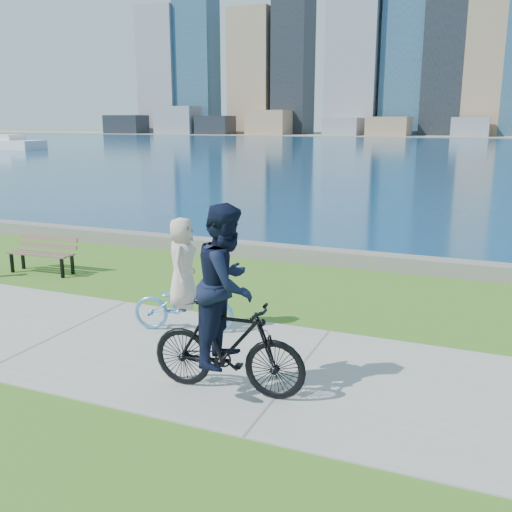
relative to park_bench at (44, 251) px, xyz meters
The scene contains 9 objects.
ground 4.25m from the park_bench, 43.98° to the right, with size 320.00×320.00×0.00m, color #35631A.
concrete_path 4.25m from the park_bench, 43.98° to the right, with size 80.00×3.50×0.02m, color gray.
seawall 4.47m from the park_bench, 47.08° to the left, with size 90.00×0.50×0.35m, color slate.
bay_water 69.14m from the park_bench, 87.48° to the left, with size 320.00×131.00×0.01m, color navy.
far_shore 127.10m from the park_bench, 88.63° to the left, with size 320.00×30.00×0.12m, color gray.
city_skyline 128.88m from the park_bench, 89.30° to the left, with size 174.66×21.46×76.00m.
park_bench is the anchor object (origin of this frame).
cyclist_woman 5.26m from the park_bench, 23.28° to the right, with size 0.99×1.76×1.88m.
cyclist_man 7.48m from the park_bench, 30.41° to the right, with size 0.81×2.06×2.42m.
Camera 1 is at (6.28, -6.86, 3.39)m, focal length 40.00 mm.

